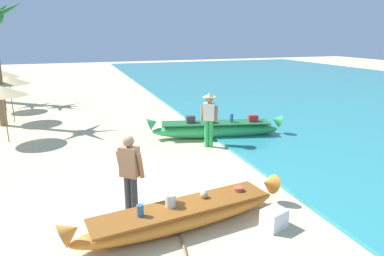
{
  "coord_description": "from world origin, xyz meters",
  "views": [
    {
      "loc": [
        -1.45,
        -6.51,
        3.57
      ],
      "look_at": [
        1.75,
        2.67,
        0.9
      ],
      "focal_mm": 32.23,
      "sensor_mm": 36.0,
      "label": 1
    }
  ],
  "objects": [
    {
      "name": "sea",
      "position": [
        15.04,
        8.0,
        0.05
      ],
      "size": [
        24.0,
        56.0,
        0.1
      ],
      "primitive_type": "cube",
      "color": "teal",
      "rests_on": "ground"
    },
    {
      "name": "boat_green_midground",
      "position": [
        3.18,
        4.27,
        0.31
      ],
      "size": [
        4.76,
        1.77,
        0.86
      ],
      "color": "#38B760",
      "rests_on": "ground"
    },
    {
      "name": "boat_orange_foreground",
      "position": [
        0.31,
        -0.93,
        0.25
      ],
      "size": [
        4.48,
        1.28,
        0.73
      ],
      "color": "orange",
      "rests_on": "ground"
    },
    {
      "name": "parasol_row_2",
      "position": [
        -4.55,
        11.68,
        1.75
      ],
      "size": [
        1.6,
        1.6,
        1.91
      ],
      "color": "#8E6B47",
      "rests_on": "ground"
    },
    {
      "name": "paddle",
      "position": [
        0.13,
        -1.47,
        0.03
      ],
      "size": [
        0.5,
        1.8,
        0.05
      ],
      "color": "#8E6B47",
      "rests_on": "ground"
    },
    {
      "name": "person_vendor_hatted",
      "position": [
        2.58,
        3.41,
        1.03
      ],
      "size": [
        0.58,
        0.45,
        1.78
      ],
      "color": "green",
      "rests_on": "ground"
    },
    {
      "name": "ground_plane",
      "position": [
        0.0,
        0.0,
        0.0
      ],
      "size": [
        80.0,
        80.0,
        0.0
      ],
      "primitive_type": "plane",
      "color": "beige"
    },
    {
      "name": "cooler_box",
      "position": [
        1.93,
        -1.52,
        0.19
      ],
      "size": [
        0.53,
        0.48,
        0.38
      ],
      "primitive_type": "cube",
      "rotation": [
        0.0,
        0.0,
        0.33
      ],
      "color": "silver",
      "rests_on": "ground"
    },
    {
      "name": "person_tourist_customer",
      "position": [
        -0.55,
        -0.24,
        0.97
      ],
      "size": [
        0.55,
        0.51,
        1.72
      ],
      "color": "#333842",
      "rests_on": "ground"
    },
    {
      "name": "parasol_row_0",
      "position": [
        -3.68,
        6.17,
        1.75
      ],
      "size": [
        1.6,
        1.6,
        1.91
      ],
      "color": "#8E6B47",
      "rests_on": "ground"
    },
    {
      "name": "parasol_row_1",
      "position": [
        -3.87,
        9.11,
        1.75
      ],
      "size": [
        1.6,
        1.6,
        1.91
      ],
      "color": "#8E6B47",
      "rests_on": "ground"
    }
  ]
}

